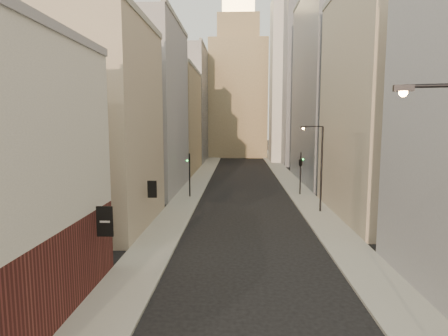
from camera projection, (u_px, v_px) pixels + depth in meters
sidewalk_left at (203, 175)px, 59.21m from camera, size 3.00×140.00×0.15m
sidewalk_right at (285, 176)px, 58.71m from camera, size 3.00×140.00×0.15m
left_bldg_beige at (98, 127)px, 29.70m from camera, size 8.00×12.00×16.00m
left_bldg_grey at (147, 109)px, 45.33m from camera, size 8.00×16.00×20.00m
left_bldg_tan at (173, 122)px, 63.37m from camera, size 8.00×18.00×17.00m
left_bldg_wingrid at (188, 106)px, 82.79m from camera, size 8.00×20.00×24.00m
right_bldg_beige at (386, 104)px, 32.51m from camera, size 8.00×16.00×20.00m
right_bldg_wingrid at (331, 89)px, 51.99m from camera, size 8.00×20.00×26.00m
highrise at (329, 39)px, 78.01m from camera, size 21.00×23.00×51.20m
clock_tower at (238, 86)px, 93.59m from camera, size 14.00×14.00×44.90m
white_tower at (290, 74)px, 79.16m from camera, size 8.00×8.00×41.50m
streetlamp_mid at (319, 164)px, 34.43m from camera, size 2.12×0.32×8.08m
traffic_light_left at (190, 167)px, 41.53m from camera, size 0.55×0.45×5.00m
traffic_light_right at (301, 161)px, 42.84m from camera, size 0.90×0.90×5.00m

